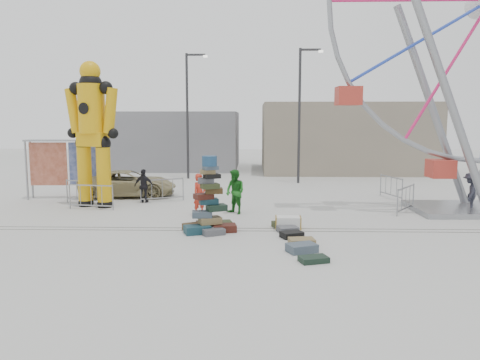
{
  "coord_description": "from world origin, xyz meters",
  "views": [
    {
      "loc": [
        0.24,
        -15.27,
        3.86
      ],
      "look_at": [
        -0.23,
        1.73,
        1.64
      ],
      "focal_mm": 35.0,
      "sensor_mm": 36.0,
      "label": 1
    }
  ],
  "objects_px": {
    "lamp_post_right": "(301,109)",
    "barricade_dummy_a": "(87,192)",
    "barricade_dummy_b": "(91,197)",
    "pedestrian_grey": "(470,192)",
    "barricade_wheel_back": "(391,187)",
    "pedestrian_red": "(200,195)",
    "lamp_post_left": "(189,109)",
    "pedestrian_black": "(144,186)",
    "parked_suv": "(128,184)",
    "barricade_dummy_c": "(162,190)",
    "banner_scaffold": "(68,154)",
    "crash_test_dummy": "(92,129)",
    "suitcase_tower": "(209,210)",
    "steamer_trunk": "(288,223)",
    "pedestrian_green": "(235,192)",
    "barricade_wheel_front": "(406,199)"
  },
  "relations": [
    {
      "from": "barricade_dummy_a",
      "to": "pedestrian_grey",
      "type": "bearing_deg",
      "value": 4.44
    },
    {
      "from": "barricade_dummy_b",
      "to": "pedestrian_grey",
      "type": "distance_m",
      "value": 15.99
    },
    {
      "from": "lamp_post_left",
      "to": "pedestrian_green",
      "type": "xyz_separation_m",
      "value": [
        3.42,
        -11.41,
        -3.57
      ]
    },
    {
      "from": "crash_test_dummy",
      "to": "pedestrian_red",
      "type": "xyz_separation_m",
      "value": [
        4.86,
        -1.79,
        -2.59
      ]
    },
    {
      "from": "suitcase_tower",
      "to": "barricade_wheel_back",
      "type": "height_order",
      "value": "suitcase_tower"
    },
    {
      "from": "barricade_dummy_c",
      "to": "pedestrian_green",
      "type": "distance_m",
      "value": 4.48
    },
    {
      "from": "lamp_post_right",
      "to": "pedestrian_grey",
      "type": "height_order",
      "value": "lamp_post_right"
    },
    {
      "from": "banner_scaffold",
      "to": "barricade_dummy_b",
      "type": "bearing_deg",
      "value": -55.7
    },
    {
      "from": "banner_scaffold",
      "to": "crash_test_dummy",
      "type": "bearing_deg",
      "value": -48.48
    },
    {
      "from": "banner_scaffold",
      "to": "pedestrian_red",
      "type": "distance_m",
      "value": 7.92
    },
    {
      "from": "pedestrian_black",
      "to": "parked_suv",
      "type": "distance_m",
      "value": 2.09
    },
    {
      "from": "suitcase_tower",
      "to": "pedestrian_grey",
      "type": "bearing_deg",
      "value": 1.13
    },
    {
      "from": "barricade_dummy_b",
      "to": "pedestrian_black",
      "type": "xyz_separation_m",
      "value": [
        1.89,
        1.71,
        0.23
      ]
    },
    {
      "from": "pedestrian_red",
      "to": "parked_suv",
      "type": "distance_m",
      "value": 6.14
    },
    {
      "from": "lamp_post_left",
      "to": "banner_scaffold",
      "type": "height_order",
      "value": "lamp_post_left"
    },
    {
      "from": "lamp_post_right",
      "to": "parked_suv",
      "type": "distance_m",
      "value": 11.19
    },
    {
      "from": "pedestrian_red",
      "to": "lamp_post_right",
      "type": "bearing_deg",
      "value": 18.63
    },
    {
      "from": "suitcase_tower",
      "to": "pedestrian_grey",
      "type": "relative_size",
      "value": 1.57
    },
    {
      "from": "barricade_dummy_c",
      "to": "barricade_wheel_back",
      "type": "distance_m",
      "value": 11.08
    },
    {
      "from": "lamp_post_left",
      "to": "pedestrian_black",
      "type": "height_order",
      "value": "lamp_post_left"
    },
    {
      "from": "pedestrian_black",
      "to": "crash_test_dummy",
      "type": "bearing_deg",
      "value": 36.43
    },
    {
      "from": "pedestrian_green",
      "to": "pedestrian_black",
      "type": "xyz_separation_m",
      "value": [
        -4.33,
        2.44,
        -0.13
      ]
    },
    {
      "from": "parked_suv",
      "to": "barricade_dummy_c",
      "type": "bearing_deg",
      "value": -130.31
    },
    {
      "from": "lamp_post_right",
      "to": "pedestrian_green",
      "type": "xyz_separation_m",
      "value": [
        -3.58,
        -9.41,
        -3.57
      ]
    },
    {
      "from": "pedestrian_green",
      "to": "barricade_dummy_c",
      "type": "bearing_deg",
      "value": -174.13
    },
    {
      "from": "lamp_post_right",
      "to": "barricade_dummy_a",
      "type": "bearing_deg",
      "value": -145.33
    },
    {
      "from": "lamp_post_right",
      "to": "pedestrian_red",
      "type": "xyz_separation_m",
      "value": [
        -4.98,
        -9.82,
        -3.63
      ]
    },
    {
      "from": "suitcase_tower",
      "to": "pedestrian_green",
      "type": "xyz_separation_m",
      "value": [
        0.78,
        3.04,
        0.18
      ]
    },
    {
      "from": "pedestrian_green",
      "to": "suitcase_tower",
      "type": "bearing_deg",
      "value": -60.78
    },
    {
      "from": "barricade_dummy_a",
      "to": "pedestrian_black",
      "type": "height_order",
      "value": "pedestrian_black"
    },
    {
      "from": "lamp_post_right",
      "to": "pedestrian_grey",
      "type": "bearing_deg",
      "value": -54.89
    },
    {
      "from": "lamp_post_right",
      "to": "pedestrian_red",
      "type": "distance_m",
      "value": 11.59
    },
    {
      "from": "pedestrian_black",
      "to": "pedestrian_grey",
      "type": "height_order",
      "value": "pedestrian_grey"
    },
    {
      "from": "suitcase_tower",
      "to": "steamer_trunk",
      "type": "distance_m",
      "value": 2.85
    },
    {
      "from": "barricade_wheel_back",
      "to": "barricade_dummy_a",
      "type": "bearing_deg",
      "value": -96.88
    },
    {
      "from": "crash_test_dummy",
      "to": "parked_suv",
      "type": "xyz_separation_m",
      "value": [
        0.74,
        2.76,
        -2.79
      ]
    },
    {
      "from": "suitcase_tower",
      "to": "barricade_dummy_c",
      "type": "height_order",
      "value": "suitcase_tower"
    },
    {
      "from": "suitcase_tower",
      "to": "steamer_trunk",
      "type": "xyz_separation_m",
      "value": [
        2.76,
        0.5,
        -0.52
      ]
    },
    {
      "from": "barricade_wheel_back",
      "to": "pedestrian_red",
      "type": "bearing_deg",
      "value": -77.89
    },
    {
      "from": "barricade_dummy_b",
      "to": "pedestrian_grey",
      "type": "height_order",
      "value": "pedestrian_grey"
    },
    {
      "from": "suitcase_tower",
      "to": "crash_test_dummy",
      "type": "height_order",
      "value": "crash_test_dummy"
    },
    {
      "from": "lamp_post_right",
      "to": "parked_suv",
      "type": "height_order",
      "value": "lamp_post_right"
    },
    {
      "from": "parked_suv",
      "to": "pedestrian_black",
      "type": "bearing_deg",
      "value": -149.9
    },
    {
      "from": "banner_scaffold",
      "to": "barricade_dummy_a",
      "type": "xyz_separation_m",
      "value": [
        1.31,
        -1.25,
        -1.61
      ]
    },
    {
      "from": "pedestrian_grey",
      "to": "pedestrian_red",
      "type": "bearing_deg",
      "value": -61.75
    },
    {
      "from": "barricade_dummy_c",
      "to": "pedestrian_grey",
      "type": "distance_m",
      "value": 13.48
    },
    {
      "from": "lamp_post_left",
      "to": "suitcase_tower",
      "type": "height_order",
      "value": "lamp_post_left"
    },
    {
      "from": "barricade_wheel_back",
      "to": "parked_suv",
      "type": "bearing_deg",
      "value": -104.85
    },
    {
      "from": "lamp_post_left",
      "to": "barricade_wheel_back",
      "type": "distance_m",
      "value": 13.79
    },
    {
      "from": "barricade_wheel_front",
      "to": "suitcase_tower",
      "type": "bearing_deg",
      "value": 150.11
    }
  ]
}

